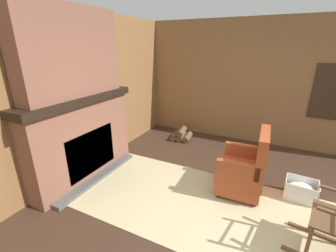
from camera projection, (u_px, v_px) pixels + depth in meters
ground_plane at (245, 225)px, 2.72m from camera, size 14.00×14.00×0.00m
wood_panel_wall_left at (68, 98)px, 3.42m from camera, size 0.06×6.02×2.60m
wood_panel_wall_back at (274, 85)px, 4.59m from camera, size 6.02×0.09×2.60m
fireplace_hearth at (83, 138)px, 3.55m from camera, size 0.55×1.96×1.35m
chimney_breast at (71, 52)px, 3.11m from camera, size 0.30×1.64×1.23m
area_rug at (194, 202)px, 3.11m from camera, size 3.54×1.67×0.01m
armchair at (244, 170)px, 3.23m from camera, size 0.64×0.73×0.98m
firewood_stack at (182, 135)px, 5.18m from camera, size 0.48×0.48×0.26m
laundry_basket at (301, 190)px, 3.15m from camera, size 0.43×0.35×0.28m
oil_lamp_vase at (36, 96)px, 2.79m from camera, size 0.10×0.10×0.30m
storage_case at (99, 86)px, 3.75m from camera, size 0.16×0.25×0.15m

